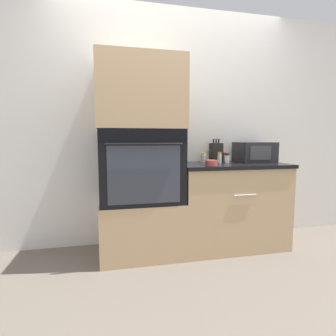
% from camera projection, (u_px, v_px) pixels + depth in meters
% --- Properties ---
extents(ground_plane, '(12.00, 12.00, 0.00)m').
position_uv_depth(ground_plane, '(188.00, 262.00, 2.38)').
color(ground_plane, '#6B6056').
extents(wall_back, '(8.00, 0.05, 2.50)m').
position_uv_depth(wall_back, '(172.00, 127.00, 2.86)').
color(wall_back, silver).
rests_on(wall_back, ground_plane).
extents(oven_cabinet_base, '(0.78, 0.60, 0.53)m').
position_uv_depth(oven_cabinet_base, '(141.00, 227.00, 2.56)').
color(oven_cabinet_base, tan).
rests_on(oven_cabinet_base, ground_plane).
extents(wall_oven, '(0.76, 0.64, 0.68)m').
position_uv_depth(wall_oven, '(141.00, 165.00, 2.50)').
color(wall_oven, black).
rests_on(wall_oven, oven_cabinet_base).
extents(oven_cabinet_upper, '(0.78, 0.60, 0.64)m').
position_uv_depth(oven_cabinet_upper, '(140.00, 95.00, 2.43)').
color(oven_cabinet_upper, tan).
rests_on(oven_cabinet_upper, wall_oven).
extents(counter_unit, '(1.11, 0.63, 0.87)m').
position_uv_depth(counter_unit, '(230.00, 204.00, 2.74)').
color(counter_unit, tan).
rests_on(counter_unit, ground_plane).
extents(microwave, '(0.38, 0.32, 0.21)m').
position_uv_depth(microwave, '(254.00, 152.00, 2.84)').
color(microwave, '#232326').
rests_on(microwave, counter_unit).
extents(knife_block, '(0.12, 0.11, 0.25)m').
position_uv_depth(knife_block, '(216.00, 152.00, 2.86)').
color(knife_block, black).
rests_on(knife_block, counter_unit).
extents(bowl, '(0.12, 0.12, 0.05)m').
position_uv_depth(bowl, '(211.00, 163.00, 2.44)').
color(bowl, '#B24C42').
rests_on(bowl, counter_unit).
extents(condiment_jar_near, '(0.04, 0.04, 0.11)m').
position_uv_depth(condiment_jar_near, '(219.00, 158.00, 2.73)').
color(condiment_jar_near, silver).
rests_on(condiment_jar_near, counter_unit).
extents(condiment_jar_mid, '(0.04, 0.04, 0.10)m').
position_uv_depth(condiment_jar_mid, '(224.00, 157.00, 2.92)').
color(condiment_jar_mid, brown).
rests_on(condiment_jar_mid, counter_unit).
extents(condiment_jar_far, '(0.05, 0.05, 0.10)m').
position_uv_depth(condiment_jar_far, '(227.00, 158.00, 2.75)').
color(condiment_jar_far, silver).
rests_on(condiment_jar_far, counter_unit).
extents(condiment_jar_back, '(0.06, 0.06, 0.10)m').
position_uv_depth(condiment_jar_back, '(203.00, 157.00, 2.85)').
color(condiment_jar_back, silver).
rests_on(condiment_jar_back, counter_unit).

